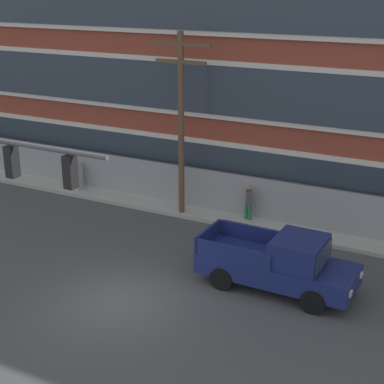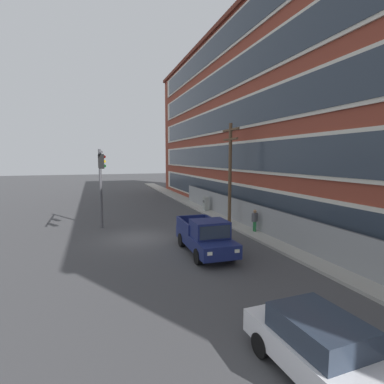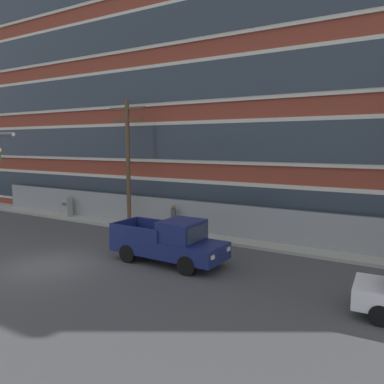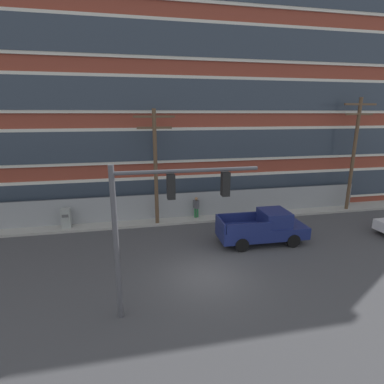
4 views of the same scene
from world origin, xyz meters
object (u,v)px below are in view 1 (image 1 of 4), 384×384
(electrical_cabinet, at_px, (76,177))
(traffic_signal_mast, at_px, (2,188))
(pickup_truck_navy, at_px, (280,264))
(pedestrian_near_cabinet, at_px, (249,201))
(utility_pole_near_corner, at_px, (181,117))

(electrical_cabinet, bearing_deg, traffic_signal_mast, -61.79)
(pickup_truck_navy, xyz_separation_m, electrical_cabinet, (-11.97, 4.61, -0.20))
(pickup_truck_navy, bearing_deg, electrical_cabinet, 158.94)
(pedestrian_near_cabinet, bearing_deg, electrical_cabinet, -178.64)
(pickup_truck_navy, distance_m, utility_pole_near_corner, 8.11)
(traffic_signal_mast, distance_m, utility_pole_near_corner, 9.52)
(traffic_signal_mast, xyz_separation_m, pedestrian_near_cabinet, (3.64, 10.04, -3.20))
(utility_pole_near_corner, height_order, electrical_cabinet, utility_pole_near_corner)
(electrical_cabinet, height_order, pedestrian_near_cabinet, pedestrian_near_cabinet)
(traffic_signal_mast, height_order, pickup_truck_navy, traffic_signal_mast)
(traffic_signal_mast, height_order, utility_pole_near_corner, utility_pole_near_corner)
(pickup_truck_navy, relative_size, pedestrian_near_cabinet, 3.15)
(electrical_cabinet, bearing_deg, utility_pole_near_corner, -3.23)
(utility_pole_near_corner, bearing_deg, electrical_cabinet, 176.77)
(pickup_truck_navy, xyz_separation_m, utility_pole_near_corner, (-5.96, 4.27, 3.46))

